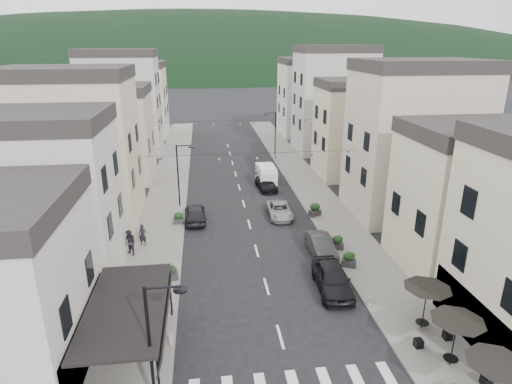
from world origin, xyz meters
TOP-DOWN VIEW (x-y plane):
  - sidewalk_left at (-7.50, 32.00)m, footprint 4.00×76.00m
  - sidewalk_right at (7.50, 32.00)m, footprint 4.00×76.00m
  - hill_backdrop at (0.00, 300.00)m, footprint 640.00×360.00m
  - boutique_awning at (-7.25, 5.00)m, footprint 3.77×7.50m
  - buildings_row_left at (-14.50, 37.75)m, footprint 10.20×54.16m
  - buildings_row_right at (14.50, 36.59)m, footprint 10.20×54.16m
  - cafe_terrace at (7.70, 2.80)m, footprint 2.50×8.10m
  - streetlamp_left_near at (-5.82, 2.00)m, footprint 1.70×0.56m
  - streetlamp_left_far at (-5.82, 26.00)m, footprint 1.70×0.56m
  - streetlamp_right_far at (5.82, 44.00)m, footprint 1.70×0.56m
  - bollards at (0.00, 5.50)m, footprint 11.66×10.26m
  - bunting_near at (0.00, 22.00)m, footprint 19.00×0.28m
  - bunting_far at (0.00, 38.00)m, footprint 19.00×0.28m
  - parked_car_a at (4.03, 10.08)m, footprint 2.23×5.01m
  - parked_car_b at (4.60, 14.83)m, footprint 1.59×4.35m
  - parked_car_c at (2.86, 22.38)m, footprint 2.04×4.38m
  - parked_car_d at (2.80, 30.07)m, footprint 2.17×4.52m
  - parked_car_e at (-4.60, 22.25)m, footprint 1.95×4.47m
  - delivery_van at (3.05, 31.72)m, footprint 1.82×4.54m
  - pedestrian_a at (-8.50, 17.79)m, footprint 0.68×0.51m
  - pedestrian_b at (-9.20, 16.25)m, footprint 1.20×1.16m
  - planter_la at (-6.07, 12.43)m, footprint 0.95×0.59m
  - planter_lb at (-6.00, 21.67)m, footprint 0.90×0.51m
  - planter_ra at (6.00, 12.68)m, footprint 1.12×0.90m
  - planter_rb at (6.00, 15.36)m, footprint 1.08×0.78m
  - planter_rc at (6.00, 21.93)m, footprint 1.20×0.97m

SIDE VIEW (x-z plane):
  - hill_backdrop at x=0.00m, z-range -35.00..35.00m
  - sidewalk_left at x=-7.50m, z-range 0.00..0.12m
  - sidewalk_right at x=7.50m, z-range 0.00..0.12m
  - bollards at x=0.00m, z-range 0.12..0.72m
  - planter_la at x=-6.07m, z-range 0.11..1.11m
  - parked_car_c at x=2.86m, z-range 0.00..1.22m
  - planter_lb at x=-6.00m, z-range 0.11..1.12m
  - parked_car_d at x=2.80m, z-range 0.00..1.27m
  - planter_rb at x=6.00m, z-range 0.10..1.19m
  - planter_ra at x=6.00m, z-range 0.10..1.20m
  - planter_rc at x=6.00m, z-range 0.10..1.29m
  - parked_car_b at x=4.60m, z-range 0.00..1.42m
  - parked_car_e at x=-4.60m, z-range 0.00..1.50m
  - parked_car_a at x=4.03m, z-range 0.00..1.67m
  - pedestrian_a at x=-8.50m, z-range 0.12..1.81m
  - delivery_van at x=3.05m, z-range -0.02..2.15m
  - pedestrian_b at x=-9.20m, z-range 0.12..2.06m
  - cafe_terrace at x=7.70m, z-range 1.09..3.62m
  - boutique_awning at x=-7.25m, z-range 1.48..4.75m
  - streetlamp_left_near at x=-5.82m, z-range 0.70..6.70m
  - streetlamp_left_far at x=-5.82m, z-range 0.70..6.70m
  - streetlamp_right_far at x=5.82m, z-range 0.70..6.70m
  - bunting_near at x=0.00m, z-range 5.34..5.96m
  - bunting_far at x=0.00m, z-range 5.34..5.96m
  - buildings_row_left at x=-14.50m, z-range -0.88..13.12m
  - buildings_row_right at x=14.50m, z-range -0.93..13.57m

